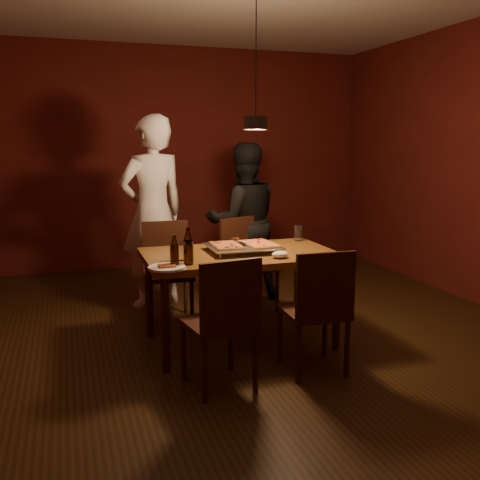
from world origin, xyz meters
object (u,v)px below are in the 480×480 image
object	(u,v)px
dining_table	(240,262)
chair_near_right	(319,300)
chair_far_left	(167,262)
pendant_lamp	(256,121)
beer_bottle_a	(174,251)
chair_near_left	(224,312)
diner_white	(153,212)
chair_far_right	(245,256)
plate_slice	(167,267)
diner_dark	(243,222)
pizza_tray	(243,249)
beer_bottle_b	(188,246)

from	to	relation	value
dining_table	chair_near_right	bearing A→B (deg)	-65.96
chair_far_left	chair_near_right	size ratio (longest dim) A/B	1.00
pendant_lamp	dining_table	bearing A→B (deg)	165.30
chair_far_left	beer_bottle_a	xyz separation A→B (m)	(-0.15, -1.13, 0.33)
chair_near_left	diner_white	size ratio (longest dim) A/B	0.26
chair_far_left	chair_near_left	xyz separation A→B (m)	(0.08, -1.57, 0.00)
chair_far_right	chair_near_left	size ratio (longest dim) A/B	1.15
chair_near_right	diner_white	xyz separation A→B (m)	(-0.81, 1.98, 0.40)
dining_table	pendant_lamp	world-z (taller)	pendant_lamp
chair_far_right	plate_slice	distance (m)	1.54
beer_bottle_a	diner_white	xyz separation A→B (m)	(0.10, 1.58, 0.07)
chair_far_right	diner_dark	world-z (taller)	diner_dark
chair_near_right	pendant_lamp	bearing A→B (deg)	108.97
chair_far_left	chair_near_left	bearing A→B (deg)	96.34
chair_near_left	plate_slice	xyz separation A→B (m)	(-0.29, 0.41, 0.22)
chair_near_right	pizza_tray	xyz separation A→B (m)	(-0.29, 0.76, 0.24)
dining_table	diner_dark	distance (m)	1.31
beer_bottle_b	plate_slice	bearing A→B (deg)	-154.54
chair_near_left	chair_near_right	bearing A→B (deg)	-5.99
beer_bottle_a	chair_far_right	bearing A→B (deg)	52.00
plate_slice	pendant_lamp	distance (m)	1.30
chair_near_left	beer_bottle_a	size ratio (longest dim) A/B	2.13
chair_near_right	chair_far_right	bearing A→B (deg)	92.66
chair_near_right	beer_bottle_b	bearing A→B (deg)	152.93
chair_near_left	beer_bottle_b	world-z (taller)	beer_bottle_b
beer_bottle_b	diner_dark	size ratio (longest dim) A/B	0.16
diner_white	pendant_lamp	bearing A→B (deg)	97.25
beer_bottle_a	diner_dark	world-z (taller)	diner_dark
beer_bottle_b	diner_white	xyz separation A→B (m)	(-0.01, 1.53, 0.05)
chair_far_right	beer_bottle_a	distance (m)	1.50
chair_near_left	chair_far_right	bearing A→B (deg)	57.62
dining_table	beer_bottle_a	bearing A→B (deg)	-150.47
chair_far_right	pizza_tray	bearing A→B (deg)	46.49
chair_near_right	pizza_tray	world-z (taller)	chair_near_right
chair_near_left	plate_slice	world-z (taller)	chair_near_left
diner_white	chair_near_left	bearing A→B (deg)	75.50
chair_far_left	chair_far_right	bearing A→B (deg)	-174.45
dining_table	chair_far_left	xyz separation A→B (m)	(-0.44, 0.79, -0.14)
diner_dark	beer_bottle_a	bearing A→B (deg)	61.19
chair_far_left	beer_bottle_b	bearing A→B (deg)	91.49
plate_slice	beer_bottle_a	bearing A→B (deg)	27.84
dining_table	diner_white	world-z (taller)	diner_white
pizza_tray	beer_bottle_b	bearing A→B (deg)	-143.97
chair_far_right	beer_bottle_a	world-z (taller)	beer_bottle_a
beer_bottle_a	pizza_tray	bearing A→B (deg)	29.91
pendant_lamp	beer_bottle_b	bearing A→B (deg)	-156.83
pendant_lamp	chair_far_right	bearing A→B (deg)	76.83
dining_table	chair_far_right	xyz separation A→B (m)	(0.31, 0.82, -0.14)
chair_far_right	beer_bottle_b	bearing A→B (deg)	30.10
chair_near_left	pendant_lamp	size ratio (longest dim) A/B	0.44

